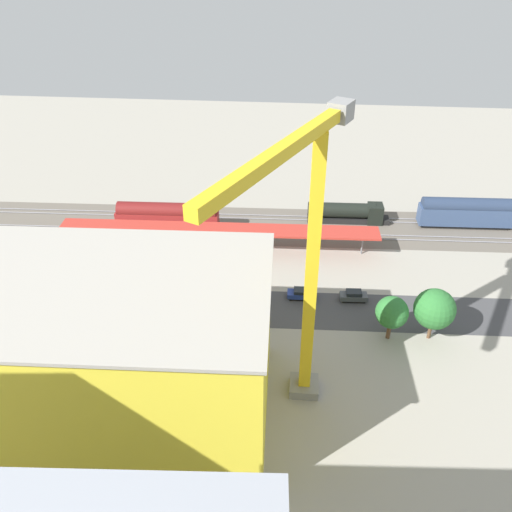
{
  "coord_description": "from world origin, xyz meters",
  "views": [
    {
      "loc": [
        -8.89,
        69.41,
        51.28
      ],
      "look_at": [
        -2.99,
        0.68,
        6.89
      ],
      "focal_mm": 38.0,
      "sensor_mm": 36.0,
      "label": 1
    }
  ],
  "objects": [
    {
      "name": "freight_coach_far",
      "position": [
        15.11,
        -17.35,
        3.04
      ],
      "size": [
        19.13,
        3.66,
        5.82
      ],
      "color": "black",
      "rests_on": "ground"
    },
    {
      "name": "parked_car_0",
      "position": [
        -18.21,
        1.36,
        0.76
      ],
      "size": [
        4.29,
        1.95,
        1.72
      ],
      "color": "black",
      "rests_on": "ground"
    },
    {
      "name": "parked_car_5",
      "position": [
        21.03,
        1.72,
        0.75
      ],
      "size": [
        4.3,
        1.85,
        1.71
      ],
      "color": "black",
      "rests_on": "ground"
    },
    {
      "name": "ground_plane",
      "position": [
        0.0,
        0.0,
        0.0
      ],
      "size": [
        198.45,
        198.45,
        0.0
      ],
      "primitive_type": "plane",
      "color": "#9E998C",
      "rests_on": "ground"
    },
    {
      "name": "passenger_coach",
      "position": [
        -40.81,
        -23.91,
        3.11
      ],
      "size": [
        17.8,
        3.6,
        5.93
      ],
      "color": "black",
      "rests_on": "ground"
    },
    {
      "name": "tower_crane",
      "position": [
        -9.92,
        22.42,
        21.0
      ],
      "size": [
        12.64,
        24.21,
        35.55
      ],
      "color": "gray",
      "rests_on": "ground"
    },
    {
      "name": "locomotive",
      "position": [
        -18.85,
        -23.91,
        1.9
      ],
      "size": [
        15.77,
        3.41,
        5.26
      ],
      "color": "black",
      "rests_on": "ground"
    },
    {
      "name": "parked_car_3",
      "position": [
        4.71,
        1.01,
        0.77
      ],
      "size": [
        4.83,
        1.89,
        1.73
      ],
      "color": "black",
      "rests_on": "ground"
    },
    {
      "name": "construction_building",
      "position": [
        11.73,
        25.28,
        8.94
      ],
      "size": [
        36.81,
        23.85,
        17.88
      ],
      "primitive_type": "cube",
      "rotation": [
        0.0,
        0.0,
        0.03
      ],
      "color": "yellow",
      "rests_on": "ground"
    },
    {
      "name": "parked_car_1",
      "position": [
        -10.23,
        1.47,
        0.73
      ],
      "size": [
        4.54,
        1.94,
        1.63
      ],
      "color": "black",
      "rests_on": "ground"
    },
    {
      "name": "box_truck_1",
      "position": [
        23.81,
        9.0,
        1.68
      ],
      "size": [
        8.23,
        2.43,
        3.45
      ],
      "color": "black",
      "rests_on": "ground"
    },
    {
      "name": "street_tree_0",
      "position": [
        -28.28,
        9.24,
        5.13
      ],
      "size": [
        5.71,
        5.71,
        7.99
      ],
      "color": "brown",
      "rests_on": "ground"
    },
    {
      "name": "track_rails",
      "position": [
        0.0,
        -20.63,
        0.18
      ],
      "size": [
        123.98,
        12.05,
        0.12
      ],
      "color": "#9E9EA8",
      "rests_on": "ground"
    },
    {
      "name": "parked_car_7",
      "position": [
        36.32,
        1.8,
        0.81
      ],
      "size": [
        4.68,
        1.89,
        1.84
      ],
      "color": "black",
      "rests_on": "ground"
    },
    {
      "name": "street_tree_3",
      "position": [
        -22.52,
        9.77,
        4.56
      ],
      "size": [
        4.56,
        4.56,
        6.87
      ],
      "color": "brown",
      "rests_on": "ground"
    },
    {
      "name": "parked_car_6",
      "position": [
        29.02,
        1.38,
        0.71
      ],
      "size": [
        4.61,
        1.95,
        1.58
      ],
      "color": "black",
      "rests_on": "ground"
    },
    {
      "name": "parked_car_2",
      "position": [
        -2.12,
        1.43,
        0.73
      ],
      "size": [
        4.43,
        1.75,
        1.65
      ],
      "color": "black",
      "rests_on": "ground"
    },
    {
      "name": "street_tree_2",
      "position": [
        32.72,
        10.81,
        4.95
      ],
      "size": [
        5.64,
        5.64,
        7.78
      ],
      "color": "brown",
      "rests_on": "ground"
    },
    {
      "name": "street_asphalt",
      "position": [
        0.0,
        4.82,
        0.0
      ],
      "size": [
        124.26,
        12.93,
        0.01
      ],
      "primitive_type": "cube",
      "rotation": [
        0.0,
        0.0,
        0.03
      ],
      "color": "#424244",
      "rests_on": "ground"
    },
    {
      "name": "box_truck_0",
      "position": [
        13.29,
        7.63,
        1.72
      ],
      "size": [
        9.74,
        2.95,
        3.54
      ],
      "color": "black",
      "rests_on": "ground"
    },
    {
      "name": "platform_canopy_near",
      "position": [
        4.64,
        -11.56,
        4.14
      ],
      "size": [
        55.97,
        6.25,
        4.34
      ],
      "color": "#B73328",
      "rests_on": "ground"
    },
    {
      "name": "rail_bed",
      "position": [
        0.0,
        -20.63,
        0.0
      ],
      "size": [
        124.43,
        18.48,
        0.01
      ],
      "primitive_type": "cube",
      "rotation": [
        0.0,
        0.0,
        0.03
      ],
      "color": "#665E54",
      "rests_on": "ground"
    },
    {
      "name": "construction_roof_slab",
      "position": [
        11.73,
        25.28,
        18.08
      ],
      "size": [
        37.42,
        24.46,
        0.4
      ],
      "primitive_type": "cube",
      "rotation": [
        0.0,
        0.0,
        0.03
      ],
      "color": "#ADA89E",
      "rests_on": "construction_building"
    },
    {
      "name": "traffic_light",
      "position": [
        -4.91,
        9.22,
        4.48
      ],
      "size": [
        0.5,
        0.36,
        6.77
      ],
      "color": "#333333",
      "rests_on": "ground"
    },
    {
      "name": "parked_car_4",
      "position": [
        13.48,
        1.77,
        0.74
      ],
      "size": [
        4.7,
        2.06,
        1.67
      ],
      "color": "black",
      "rests_on": "ground"
    }
  ]
}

